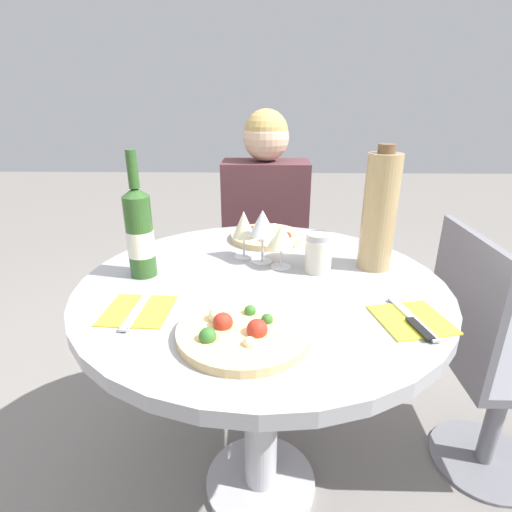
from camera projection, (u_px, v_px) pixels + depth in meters
name	position (u px, v px, depth m)	size (l,w,h in m)	color
ground_plane	(261.00, 483.00, 1.38)	(12.00, 12.00, 0.00)	gray
dining_table	(262.00, 324.00, 1.14)	(0.99, 0.99, 0.78)	#B2B2B7
chair_behind_diner	(265.00, 270.00, 2.01)	(0.41, 0.41, 0.88)	slate
seated_diner	(265.00, 261.00, 1.84)	(0.38, 0.43, 1.20)	#512D33
chair_empty_side	(490.00, 363.00, 1.31)	(0.41, 0.41, 0.88)	slate
pizza_large	(243.00, 330.00, 0.84)	(0.29, 0.29, 0.05)	#E5C17F
pizza_small_far	(266.00, 236.00, 1.40)	(0.25, 0.25, 0.05)	#E5C17F
wine_bottle	(140.00, 232.00, 1.08)	(0.07, 0.07, 0.34)	#2D5623
tall_carafe	(379.00, 212.00, 1.12)	(0.09, 0.09, 0.35)	tan
sugar_shaker	(318.00, 253.00, 1.13)	(0.08, 0.08, 0.11)	silver
wine_glass_back_left	(244.00, 225.00, 1.21)	(0.07, 0.07, 0.15)	silver
wine_glass_front_right	(282.00, 237.00, 1.14)	(0.08, 0.08, 0.13)	silver
wine_glass_center	(262.00, 224.00, 1.17)	(0.08, 0.08, 0.16)	silver
place_setting_left	(137.00, 311.00, 0.93)	(0.16, 0.19, 0.01)	yellow
place_setting_right	(412.00, 320.00, 0.89)	(0.18, 0.19, 0.01)	yellow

